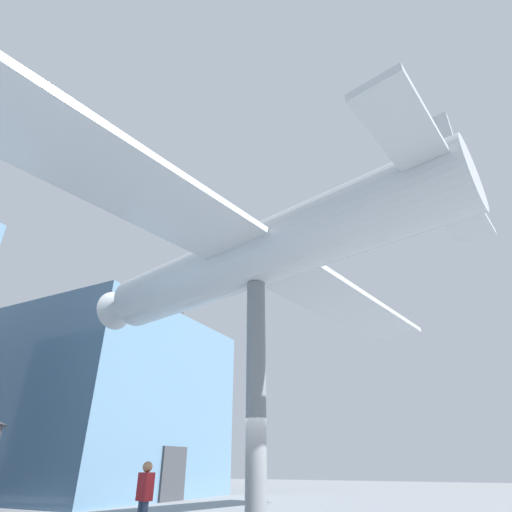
{
  "coord_description": "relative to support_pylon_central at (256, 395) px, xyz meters",
  "views": [
    {
      "loc": [
        -9.34,
        -4.72,
        1.49
      ],
      "look_at": [
        0.0,
        0.0,
        6.98
      ],
      "focal_mm": 28.0,
      "sensor_mm": 36.0,
      "label": 1
    }
  ],
  "objects": [
    {
      "name": "glass_pavilion_right",
      "position": [
        8.17,
        14.73,
        1.47
      ],
      "size": [
        11.13,
        12.39,
        9.61
      ],
      "color": "slate",
      "rests_on": "ground_plane"
    },
    {
      "name": "support_pylon_central",
      "position": [
        0.0,
        0.0,
        0.0
      ],
      "size": [
        0.51,
        0.51,
        6.08
      ],
      "color": "slate",
      "rests_on": "ground_plane"
    },
    {
      "name": "suspended_airplane",
      "position": [
        0.06,
        0.27,
        3.95
      ],
      "size": [
        20.87,
        13.97,
        2.74
      ],
      "rotation": [
        0.0,
        0.0,
        -0.22
      ],
      "color": "#B2B7BC",
      "rests_on": "support_pylon_central"
    },
    {
      "name": "visitor_person",
      "position": [
        -0.88,
        2.46,
        -2.15
      ],
      "size": [
        0.33,
        0.45,
        1.57
      ],
      "rotation": [
        0.0,
        0.0,
        1.26
      ],
      "color": "#2D3D56",
      "rests_on": "ground_plane"
    }
  ]
}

